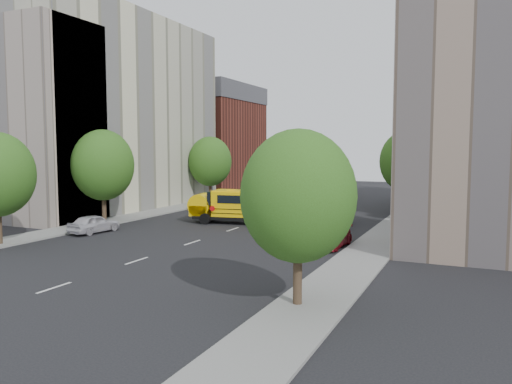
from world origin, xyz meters
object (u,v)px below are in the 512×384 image
Objects in this scene: street_tree_1 at (103,165)px; street_tree_4 at (407,161)px; street_tree_5 at (420,162)px; safari_truck at (318,207)px; street_tree_3 at (298,196)px; parked_car_2 at (261,190)px; street_tree_2 at (210,161)px; parked_car_3 at (331,237)px; parked_car_0 at (94,224)px; school_bus at (253,205)px; parked_car_1 at (205,202)px; parked_car_5 at (406,196)px.

street_tree_4 is at bearing 39.29° from street_tree_1.
street_tree_5 is 22.33m from safari_truck.
street_tree_5 is at bearing 90.00° from street_tree_3.
street_tree_3 reaches higher than parked_car_2.
street_tree_2 is 1.74× the size of parked_car_3.
parked_car_2 is (-20.60, 43.68, -3.73)m from street_tree_3.
parked_car_2 is 1.17× the size of parked_car_3.
street_tree_2 is 12.46m from parked_car_2.
safari_truck is at bearing -132.43° from parked_car_0.
street_tree_5 is 1.29× the size of safari_truck.
street_tree_1 is 1.93× the size of parked_car_0.
safari_truck is at bearing 26.89° from school_bus.
school_bus reaches higher than parked_car_1.
school_bus is 5.84m from safari_truck.
safari_truck is (-6.13, -21.19, -3.46)m from street_tree_5.
parked_car_2 reaches higher than parked_car_5.
safari_truck reaches higher than parked_car_3.
street_tree_5 reaches higher than school_bus.
street_tree_3 reaches higher than safari_truck.
parked_car_0 is at bearing -144.95° from school_bus.
street_tree_2 is 1.08× the size of street_tree_3.
parked_car_3 is at bearing -44.48° from street_tree_2.
street_tree_3 is 44.00m from street_tree_5.
parked_car_1 is 1.00× the size of parked_car_5.
street_tree_5 is 4.37m from parked_car_5.
street_tree_5 is 26.51m from parked_car_1.
street_tree_3 is 1.37× the size of parked_car_2.
parked_car_2 reaches higher than parked_car_3.
safari_truck is (15.87, 8.81, -3.71)m from street_tree_1.
street_tree_1 is 26.08m from street_tree_3.
parked_car_0 is (-9.00, -8.98, -0.91)m from school_bus.
street_tree_1 reaches higher than parked_car_1.
safari_truck reaches higher than parked_car_1.
street_tree_4 is 2.03× the size of parked_car_1.
safari_truck is 18.52m from parked_car_0.
street_tree_1 is at bearing -164.49° from school_bus.
street_tree_5 is 1.45× the size of parked_car_2.
school_bus is (-10.80, -12.68, -3.47)m from street_tree_4.
school_bus is 2.02× the size of parked_car_2.
street_tree_4 reaches higher than parked_car_0.
parked_car_1 is (2.20, 12.85, -4.29)m from street_tree_1.
street_tree_1 is 35.93m from parked_car_5.
street_tree_4 is 2.02× the size of parked_car_5.
school_bus reaches higher than parked_car_5.
street_tree_4 is (22.00, 18.00, 0.12)m from street_tree_1.
street_tree_2 is 25.06m from street_tree_5.
street_tree_3 is at bearing -83.00° from parked_car_5.
parked_car_2 is (1.40, 29.68, -4.23)m from street_tree_1.
street_tree_4 reaches higher than safari_truck.
street_tree_1 reaches higher than street_tree_2.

